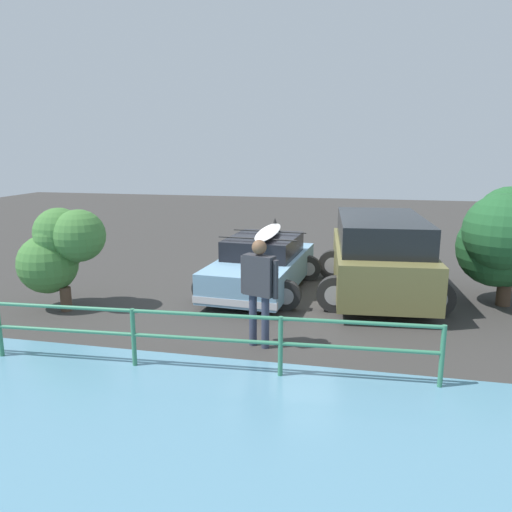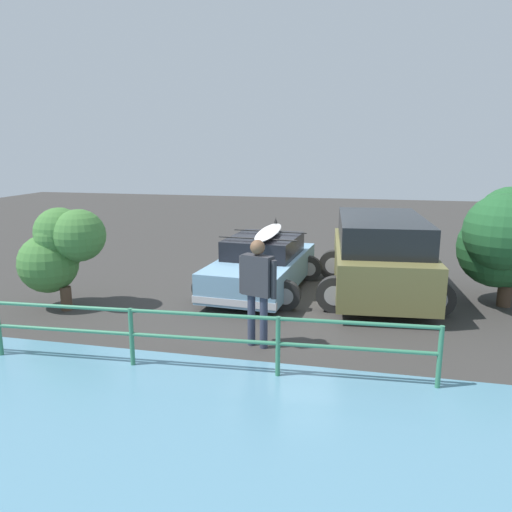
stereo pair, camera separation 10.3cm
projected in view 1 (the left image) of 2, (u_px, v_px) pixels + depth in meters
ground_plane at (287, 294)px, 11.38m from camera, size 44.00×44.00×0.02m
sedan_car at (262, 265)px, 11.53m from camera, size 2.56×4.06×1.53m
suv_car at (379, 255)px, 11.09m from camera, size 2.91×4.63×1.78m
person_bystander at (259, 283)px, 8.14m from camera, size 0.67×0.37×1.82m
railing_fence at (133, 327)px, 7.51m from camera, size 9.01×0.56×0.91m
bush_near_left at (60, 247)px, 10.10m from camera, size 1.82×1.27×2.08m
bush_near_right at (506, 237)px, 10.25m from camera, size 2.16×2.41×2.50m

